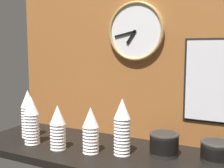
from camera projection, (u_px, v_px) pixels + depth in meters
ground_plane at (110, 153)px, 153.11cm from camera, size 160.00×56.00×4.00cm
wall_tiled_back at (130, 52)px, 169.83cm from camera, size 160.00×3.00×105.00cm
cup_stack_center_left at (58, 127)px, 152.99cm from camera, size 8.72×8.72×24.34cm
cup_stack_center_right at (122, 127)px, 144.44cm from camera, size 8.72×8.72×29.47cm
cup_stack_far_left at (28, 114)px, 173.72cm from camera, size 8.72×8.72×29.47cm
cup_stack_center at (91, 130)px, 147.53cm from camera, size 8.72×8.72×24.34cm
cup_stack_left at (32, 120)px, 161.39cm from camera, size 8.72×8.72×27.76cm
bowl_stack_far_right at (216, 151)px, 136.54cm from camera, size 15.16×15.16×9.97cm
bowl_stack_right at (164, 143)px, 144.31cm from camera, size 15.16×15.16×11.80cm
wall_clock at (135, 31)px, 163.43cm from camera, size 34.66×2.70×34.66cm
menu_board at (222, 82)px, 145.85cm from camera, size 39.27×1.32×45.16cm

